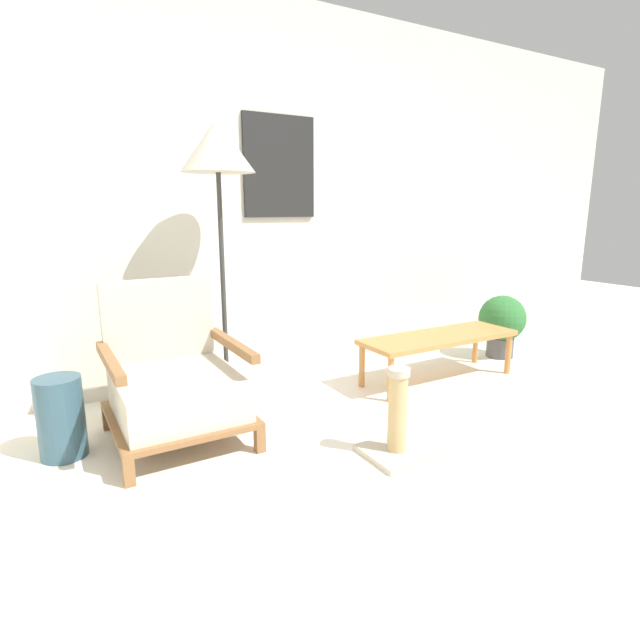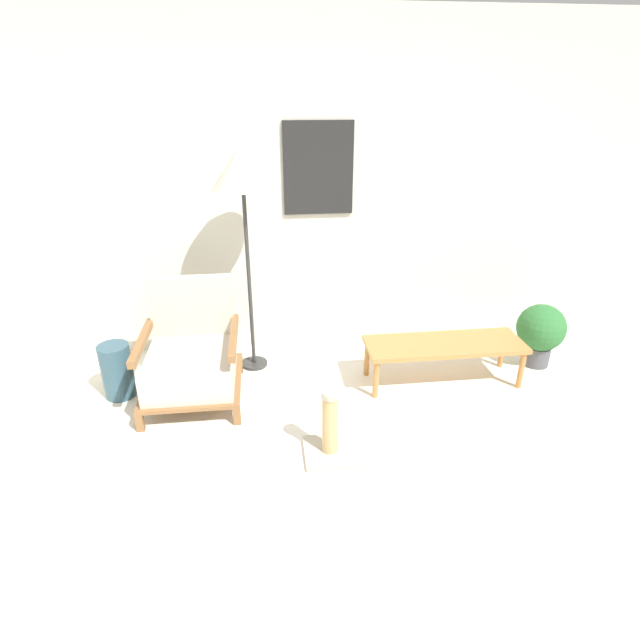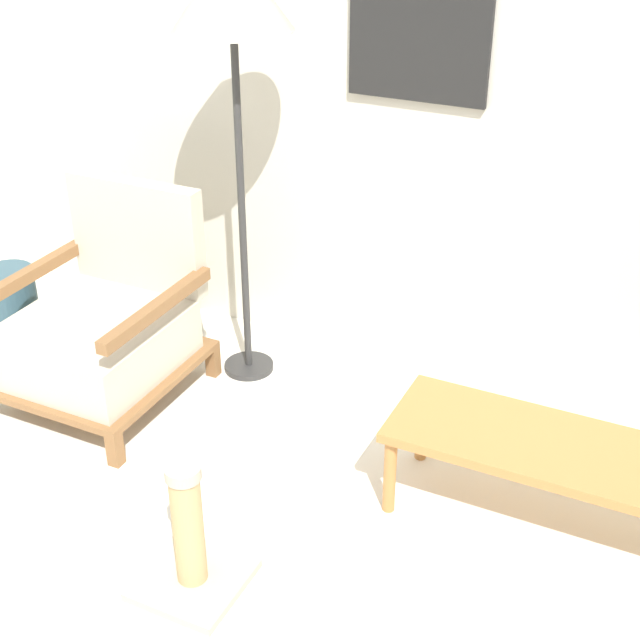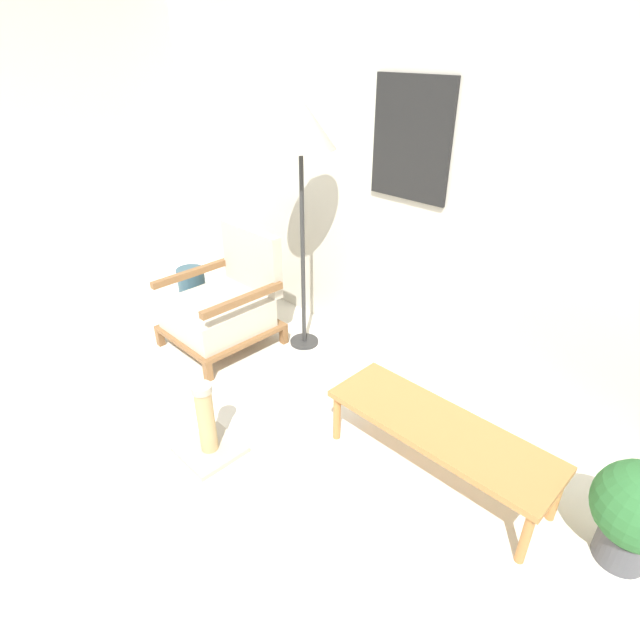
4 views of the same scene
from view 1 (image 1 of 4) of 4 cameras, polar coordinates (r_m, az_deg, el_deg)
The scene contains 8 objects.
ground_plane at distance 2.41m, azimuth 14.98°, elevation -19.18°, with size 14.00×14.00×0.00m, color silver.
wall_back at distance 3.78m, azimuth -7.01°, elevation 14.04°, with size 8.00×0.09×2.70m.
armchair at distance 2.87m, azimuth -16.29°, elevation -6.77°, with size 0.70×0.75×0.86m.
floor_lamp at distance 3.25m, azimuth -11.64°, elevation 18.11°, with size 0.45×0.45×1.78m.
coffee_table at distance 3.78m, azimuth 13.44°, elevation -2.24°, with size 1.23×0.41×0.35m.
vase at distance 2.91m, azimuth -27.50°, elevation -9.85°, with size 0.23×0.23×0.42m, color #2D4C5B.
potted_plant at distance 4.53m, azimuth 20.07°, elevation -0.22°, with size 0.39×0.39×0.53m.
scratching_post at distance 2.65m, azimuth 8.78°, elevation -12.02°, with size 0.33×0.33×0.47m.
Camera 1 is at (-1.50, -1.41, 1.25)m, focal length 28.00 mm.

